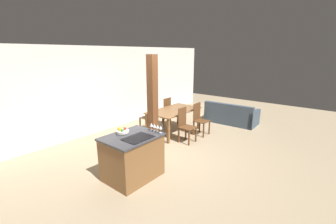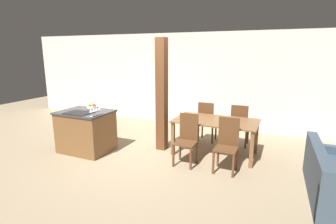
{
  "view_description": "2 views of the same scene",
  "coord_description": "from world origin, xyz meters",
  "px_view_note": "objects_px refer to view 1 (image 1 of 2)",
  "views": [
    {
      "loc": [
        -3.93,
        -3.49,
        2.51
      ],
      "look_at": [
        0.6,
        0.2,
        0.95
      ],
      "focal_mm": 24.0,
      "sensor_mm": 36.0,
      "label": 1
    },
    {
      "loc": [
        2.75,
        -4.62,
        2.18
      ],
      "look_at": [
        0.6,
        0.2,
        0.95
      ],
      "focal_mm": 28.0,
      "sensor_mm": 36.0,
      "label": 2
    }
  ],
  "objects_px": {
    "dining_chair_near_right": "(200,119)",
    "couch": "(231,116)",
    "fruit_bowl": "(122,131)",
    "dining_table": "(174,113)",
    "wine_glass_end": "(151,125)",
    "wine_glass_near": "(161,127)",
    "dining_chair_near_left": "(185,125)",
    "kitchen_island": "(132,157)",
    "timber_post": "(153,102)",
    "dining_chair_far_left": "(149,116)",
    "wine_glass_far": "(154,126)",
    "dining_chair_far_right": "(165,111)",
    "wine_glass_middle": "(157,127)"
  },
  "relations": [
    {
      "from": "wine_glass_end",
      "to": "couch",
      "type": "xyz_separation_m",
      "value": [
        4.32,
        0.1,
        -0.77
      ]
    },
    {
      "from": "wine_glass_middle",
      "to": "wine_glass_far",
      "type": "distance_m",
      "value": 0.09
    },
    {
      "from": "wine_glass_near",
      "to": "wine_glass_middle",
      "type": "xyz_separation_m",
      "value": [
        0.0,
        0.09,
        0.0
      ]
    },
    {
      "from": "fruit_bowl",
      "to": "wine_glass_end",
      "type": "distance_m",
      "value": 0.61
    },
    {
      "from": "wine_glass_end",
      "to": "dining_chair_near_right",
      "type": "xyz_separation_m",
      "value": [
        2.57,
        0.37,
        -0.52
      ]
    },
    {
      "from": "fruit_bowl",
      "to": "wine_glass_end",
      "type": "xyz_separation_m",
      "value": [
        0.48,
        -0.36,
        0.08
      ]
    },
    {
      "from": "dining_chair_near_left",
      "to": "wine_glass_end",
      "type": "bearing_deg",
      "value": -168.24
    },
    {
      "from": "dining_chair_near_left",
      "to": "dining_chair_far_left",
      "type": "relative_size",
      "value": 1.0
    },
    {
      "from": "fruit_bowl",
      "to": "wine_glass_near",
      "type": "distance_m",
      "value": 0.79
    },
    {
      "from": "wine_glass_near",
      "to": "couch",
      "type": "xyz_separation_m",
      "value": [
        4.32,
        0.35,
        -0.77
      ]
    },
    {
      "from": "dining_chair_near_left",
      "to": "dining_chair_near_right",
      "type": "height_order",
      "value": "same"
    },
    {
      "from": "dining_chair_near_left",
      "to": "dining_chair_near_right",
      "type": "relative_size",
      "value": 1.0
    },
    {
      "from": "dining_chair_near_right",
      "to": "dining_chair_far_left",
      "type": "height_order",
      "value": "same"
    },
    {
      "from": "dining_table",
      "to": "dining_chair_near_left",
      "type": "height_order",
      "value": "dining_chair_near_left"
    },
    {
      "from": "dining_table",
      "to": "dining_chair_near_right",
      "type": "relative_size",
      "value": 1.75
    },
    {
      "from": "dining_chair_far_right",
      "to": "wine_glass_far",
      "type": "bearing_deg",
      "value": 36.04
    },
    {
      "from": "wine_glass_end",
      "to": "dining_table",
      "type": "bearing_deg",
      "value": 26.33
    },
    {
      "from": "wine_glass_far",
      "to": "dining_table",
      "type": "distance_m",
      "value": 2.5
    },
    {
      "from": "fruit_bowl",
      "to": "dining_chair_near_left",
      "type": "height_order",
      "value": "fruit_bowl"
    },
    {
      "from": "wine_glass_far",
      "to": "couch",
      "type": "xyz_separation_m",
      "value": [
        4.32,
        0.18,
        -0.77
      ]
    },
    {
      "from": "wine_glass_end",
      "to": "dining_chair_near_left",
      "type": "height_order",
      "value": "wine_glass_end"
    },
    {
      "from": "dining_chair_far_left",
      "to": "dining_chair_far_right",
      "type": "distance_m",
      "value": 0.78
    },
    {
      "from": "kitchen_island",
      "to": "dining_chair_far_left",
      "type": "height_order",
      "value": "dining_chair_far_left"
    },
    {
      "from": "dining_chair_near_right",
      "to": "kitchen_island",
      "type": "bearing_deg",
      "value": -174.85
    },
    {
      "from": "dining_chair_near_right",
      "to": "wine_glass_far",
      "type": "bearing_deg",
      "value": -169.91
    },
    {
      "from": "wine_glass_near",
      "to": "timber_post",
      "type": "bearing_deg",
      "value": 48.92
    },
    {
      "from": "kitchen_island",
      "to": "dining_chair_near_left",
      "type": "relative_size",
      "value": 1.11
    },
    {
      "from": "fruit_bowl",
      "to": "dining_chair_near_right",
      "type": "distance_m",
      "value": 3.08
    },
    {
      "from": "wine_glass_end",
      "to": "timber_post",
      "type": "distance_m",
      "value": 1.36
    },
    {
      "from": "fruit_bowl",
      "to": "dining_table",
      "type": "xyz_separation_m",
      "value": [
        2.66,
        0.71,
        -0.29
      ]
    },
    {
      "from": "dining_table",
      "to": "couch",
      "type": "bearing_deg",
      "value": -24.55
    },
    {
      "from": "wine_glass_middle",
      "to": "wine_glass_end",
      "type": "relative_size",
      "value": 1.0
    },
    {
      "from": "kitchen_island",
      "to": "timber_post",
      "type": "height_order",
      "value": "timber_post"
    },
    {
      "from": "dining_chair_near_right",
      "to": "couch",
      "type": "height_order",
      "value": "dining_chair_near_right"
    },
    {
      "from": "wine_glass_middle",
      "to": "dining_chair_near_right",
      "type": "xyz_separation_m",
      "value": [
        2.57,
        0.54,
        -0.52
      ]
    },
    {
      "from": "timber_post",
      "to": "dining_chair_far_left",
      "type": "bearing_deg",
      "value": 48.64
    },
    {
      "from": "kitchen_island",
      "to": "couch",
      "type": "xyz_separation_m",
      "value": [
        4.8,
        0.0,
        -0.2
      ]
    },
    {
      "from": "wine_glass_end",
      "to": "timber_post",
      "type": "relative_size",
      "value": 0.06
    },
    {
      "from": "wine_glass_far",
      "to": "dining_chair_far_right",
      "type": "bearing_deg",
      "value": 36.04
    },
    {
      "from": "wine_glass_far",
      "to": "couch",
      "type": "bearing_deg",
      "value": 2.43
    },
    {
      "from": "wine_glass_near",
      "to": "wine_glass_end",
      "type": "bearing_deg",
      "value": 90.0
    },
    {
      "from": "wine_glass_far",
      "to": "wine_glass_near",
      "type": "bearing_deg",
      "value": -90.0
    },
    {
      "from": "wine_glass_end",
      "to": "wine_glass_far",
      "type": "bearing_deg",
      "value": -90.0
    },
    {
      "from": "wine_glass_near",
      "to": "wine_glass_end",
      "type": "xyz_separation_m",
      "value": [
        0.0,
        0.26,
        0.0
      ]
    },
    {
      "from": "fruit_bowl",
      "to": "dining_chair_near_left",
      "type": "relative_size",
      "value": 0.27
    },
    {
      "from": "kitchen_island",
      "to": "timber_post",
      "type": "bearing_deg",
      "value": 28.29
    },
    {
      "from": "dining_chair_far_left",
      "to": "timber_post",
      "type": "distance_m",
      "value": 1.39
    },
    {
      "from": "dining_chair_far_left",
      "to": "couch",
      "type": "distance_m",
      "value": 3.06
    },
    {
      "from": "dining_chair_near_left",
      "to": "couch",
      "type": "bearing_deg",
      "value": -6.16
    },
    {
      "from": "wine_glass_end",
      "to": "dining_chair_far_right",
      "type": "xyz_separation_m",
      "value": [
        2.57,
        1.78,
        -0.52
      ]
    }
  ]
}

